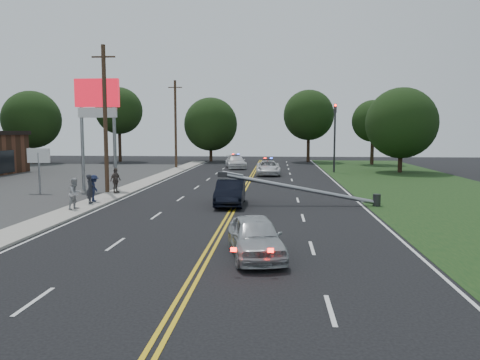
# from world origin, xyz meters

# --- Properties ---
(ground) EXTENTS (120.00, 120.00, 0.00)m
(ground) POSITION_xyz_m (0.00, 0.00, 0.00)
(ground) COLOR black
(ground) RESTS_ON ground
(sidewalk) EXTENTS (1.80, 70.00, 0.12)m
(sidewalk) POSITION_xyz_m (-8.40, 10.00, 0.06)
(sidewalk) COLOR #A29C92
(sidewalk) RESTS_ON ground
(grass_verge) EXTENTS (12.00, 80.00, 0.01)m
(grass_verge) POSITION_xyz_m (13.50, 10.00, 0.01)
(grass_verge) COLOR black
(grass_verge) RESTS_ON ground
(centerline_yellow) EXTENTS (0.36, 80.00, 0.00)m
(centerline_yellow) POSITION_xyz_m (0.00, 10.00, 0.01)
(centerline_yellow) COLOR gold
(centerline_yellow) RESTS_ON ground
(pylon_sign) EXTENTS (3.20, 0.35, 8.00)m
(pylon_sign) POSITION_xyz_m (-10.50, 14.00, 6.00)
(pylon_sign) COLOR gray
(pylon_sign) RESTS_ON ground
(small_sign) EXTENTS (1.60, 0.14, 3.10)m
(small_sign) POSITION_xyz_m (-14.00, 12.00, 2.33)
(small_sign) COLOR gray
(small_sign) RESTS_ON ground
(traffic_signal) EXTENTS (0.28, 0.41, 7.05)m
(traffic_signal) POSITION_xyz_m (8.30, 30.00, 4.21)
(traffic_signal) COLOR #2D2D30
(traffic_signal) RESTS_ON ground
(fallen_streetlight) EXTENTS (9.36, 0.44, 1.91)m
(fallen_streetlight) POSITION_xyz_m (4.19, 8.00, 0.92)
(fallen_streetlight) COLOR #2D2D30
(fallen_streetlight) RESTS_ON ground
(utility_pole_mid) EXTENTS (1.60, 0.28, 10.00)m
(utility_pole_mid) POSITION_xyz_m (-9.20, 12.00, 5.08)
(utility_pole_mid) COLOR #382619
(utility_pole_mid) RESTS_ON ground
(utility_pole_far) EXTENTS (1.60, 0.28, 10.00)m
(utility_pole_far) POSITION_xyz_m (-9.20, 34.00, 5.08)
(utility_pole_far) COLOR #382619
(utility_pole_far) RESTS_ON ground
(tree_4) EXTENTS (7.52, 7.52, 9.53)m
(tree_4) POSITION_xyz_m (-29.82, 40.56, 5.77)
(tree_4) COLOR black
(tree_4) RESTS_ON ground
(tree_5) EXTENTS (6.48, 6.48, 10.33)m
(tree_5) POSITION_xyz_m (-19.55, 44.97, 7.07)
(tree_5) COLOR black
(tree_5) RESTS_ON ground
(tree_6) EXTENTS (7.48, 7.48, 8.97)m
(tree_6) POSITION_xyz_m (-6.95, 46.62, 5.22)
(tree_6) COLOR black
(tree_6) RESTS_ON ground
(tree_7) EXTENTS (6.93, 6.93, 9.93)m
(tree_7) POSITION_xyz_m (6.70, 46.48, 6.46)
(tree_7) COLOR black
(tree_7) RESTS_ON ground
(tree_8) EXTENTS (5.31, 5.31, 8.20)m
(tree_8) POSITION_xyz_m (14.49, 41.84, 5.53)
(tree_8) COLOR black
(tree_8) RESTS_ON ground
(tree_9) EXTENTS (7.28, 7.28, 8.74)m
(tree_9) POSITION_xyz_m (15.14, 30.61, 5.10)
(tree_9) COLOR black
(tree_9) RESTS_ON ground
(crashed_sedan) EXTENTS (1.67, 4.50, 1.47)m
(crashed_sedan) POSITION_xyz_m (-0.29, 7.73, 0.74)
(crashed_sedan) COLOR black
(crashed_sedan) RESTS_ON ground
(waiting_sedan) EXTENTS (2.43, 4.38, 1.41)m
(waiting_sedan) POSITION_xyz_m (1.68, -3.35, 0.70)
(waiting_sedan) COLOR #B0B4B8
(waiting_sedan) RESTS_ON ground
(emergency_a) EXTENTS (2.47, 5.07, 1.39)m
(emergency_a) POSITION_xyz_m (1.53, 26.69, 0.69)
(emergency_a) COLOR silver
(emergency_a) RESTS_ON ground
(emergency_b) EXTENTS (3.04, 5.41, 1.48)m
(emergency_b) POSITION_xyz_m (-2.35, 34.52, 0.74)
(emergency_b) COLOR silver
(emergency_b) RESTS_ON ground
(bystander_a) EXTENTS (0.53, 0.69, 1.69)m
(bystander_a) POSITION_xyz_m (-8.33, 6.95, 0.96)
(bystander_a) COLOR #23242A
(bystander_a) RESTS_ON sidewalk
(bystander_b) EXTENTS (0.88, 0.99, 1.68)m
(bystander_b) POSITION_xyz_m (-8.36, 5.01, 0.96)
(bystander_b) COLOR #A4A4A8
(bystander_b) RESTS_ON sidewalk
(bystander_c) EXTENTS (0.74, 1.10, 1.58)m
(bystander_c) POSITION_xyz_m (-8.41, 7.75, 0.91)
(bystander_c) COLOR #171E3A
(bystander_c) RESTS_ON sidewalk
(bystander_d) EXTENTS (0.73, 1.08, 1.70)m
(bystander_d) POSITION_xyz_m (-8.46, 11.58, 0.97)
(bystander_d) COLOR #574C46
(bystander_d) RESTS_ON sidewalk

